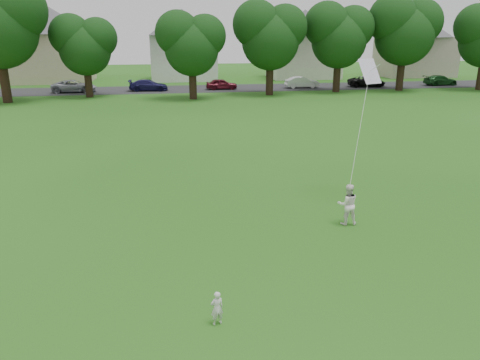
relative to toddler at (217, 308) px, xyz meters
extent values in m
plane|color=#205513|center=(1.38, 1.47, -0.42)|extent=(160.00, 160.00, 0.00)
cube|color=#2D2D30|center=(1.38, 43.47, -0.41)|extent=(90.00, 7.00, 0.01)
imported|color=silver|center=(0.00, 0.00, 0.00)|extent=(0.35, 0.27, 0.84)
imported|color=white|center=(5.02, 5.04, 0.31)|extent=(0.75, 0.60, 1.45)
plane|color=white|center=(6.53, 7.54, 4.52)|extent=(1.13, 0.87, 0.87)
cylinder|color=white|center=(5.78, 6.29, 2.57)|extent=(0.01, 0.01, 4.87)
cylinder|color=black|center=(-15.26, 36.13, 1.74)|extent=(0.81, 0.81, 4.32)
cylinder|color=black|center=(-8.42, 38.61, 1.09)|extent=(0.70, 0.70, 3.02)
cylinder|color=black|center=(1.53, 35.72, 1.14)|extent=(0.71, 0.71, 3.12)
cylinder|color=black|center=(9.32, 37.55, 1.35)|extent=(0.74, 0.74, 3.53)
cylinder|color=black|center=(16.77, 38.71, 1.34)|extent=(0.74, 0.74, 3.52)
cylinder|color=black|center=(23.91, 38.78, 1.49)|extent=(0.77, 0.77, 3.82)
imported|color=#92939F|center=(-10.52, 42.47, 0.22)|extent=(4.55, 2.15, 1.26)
imported|color=#181646|center=(-2.86, 42.47, 0.19)|extent=(4.19, 1.88, 1.19)
imported|color=maroon|center=(5.03, 42.47, 0.17)|extent=(3.42, 1.39, 1.16)
imported|color=silver|center=(14.10, 42.47, 0.22)|extent=(3.81, 1.37, 1.25)
imported|color=black|center=(21.79, 42.47, 0.18)|extent=(4.29, 2.11, 1.17)
imported|color=#194D1D|center=(30.93, 42.47, 0.17)|extent=(4.07, 1.88, 1.15)
cube|color=#C7B895|center=(-14.62, 53.47, 2.46)|extent=(8.84, 7.46, 5.75)
pyramid|color=#504E54|center=(-14.62, 53.47, 8.49)|extent=(12.75, 12.75, 3.16)
cube|color=white|center=(1.38, 53.47, 2.39)|extent=(8.20, 6.67, 5.62)
pyramid|color=#504E54|center=(1.38, 53.47, 8.30)|extent=(11.83, 11.83, 3.09)
cube|color=silver|center=(17.38, 53.47, 2.40)|extent=(8.89, 6.59, 5.63)
pyramid|color=#504E54|center=(17.38, 53.47, 8.31)|extent=(12.82, 12.82, 3.10)
cube|color=#B7AA98|center=(33.38, 53.47, 2.21)|extent=(9.52, 6.67, 5.27)
pyramid|color=#504E54|center=(33.38, 53.47, 7.74)|extent=(13.74, 13.74, 2.90)
camera|label=1|loc=(-0.88, -9.13, 6.04)|focal=35.00mm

